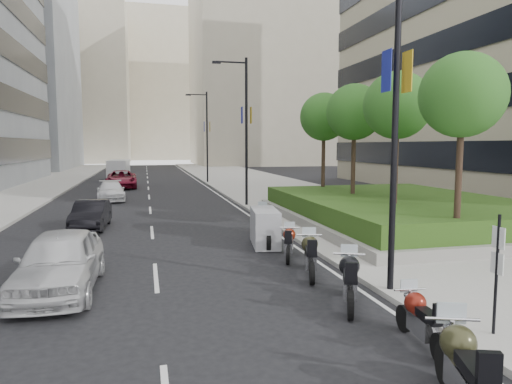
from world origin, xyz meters
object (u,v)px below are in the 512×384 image
object	(u,v)px
lamp_post_0	(390,93)
motorcycle_2	(349,280)
motorcycle_5	(265,228)
motorcycle_0	(463,370)
car_a	(60,262)
car_b	(91,215)
lamp_post_1	(244,124)
motorcycle_3	(310,255)
delivery_van	(119,171)
motorcycle_1	(420,319)
motorcycle_6	(261,220)
lamp_post_2	(205,132)
motorcycle_4	(289,243)
car_d	(121,179)
parking_sign	(497,268)
car_c	(111,191)

from	to	relation	value
lamp_post_0	motorcycle_2	distance (m)	4.64
motorcycle_5	motorcycle_0	bearing A→B (deg)	-172.34
car_a	car_b	size ratio (longest dim) A/B	1.20
lamp_post_1	car_b	world-z (taller)	lamp_post_1
motorcycle_3	delivery_van	bearing A→B (deg)	27.47
motorcycle_1	motorcycle_6	size ratio (longest dim) A/B	0.91
lamp_post_2	motorcycle_4	world-z (taller)	lamp_post_2
lamp_post_0	motorcycle_3	distance (m)	5.07
motorcycle_3	delivery_van	world-z (taller)	delivery_van
car_d	car_a	bearing A→B (deg)	-91.98
motorcycle_3	car_a	bearing A→B (deg)	105.52
parking_sign	motorcycle_2	distance (m)	3.23
lamp_post_1	lamp_post_2	bearing A→B (deg)	90.00
motorcycle_0	motorcycle_1	xyz separation A→B (m)	(0.71, 2.12, -0.12)
motorcycle_5	delivery_van	distance (m)	35.90
lamp_post_1	motorcycle_6	size ratio (longest dim) A/B	4.18
lamp_post_1	motorcycle_3	size ratio (longest dim) A/B	4.06
motorcycle_4	lamp_post_2	bearing A→B (deg)	17.82
car_b	car_d	distance (m)	20.41
motorcycle_4	lamp_post_1	bearing A→B (deg)	14.64
parking_sign	lamp_post_2	bearing A→B (deg)	90.99
motorcycle_3	lamp_post_2	bearing A→B (deg)	14.59
lamp_post_1	lamp_post_2	distance (m)	18.00
lamp_post_0	car_c	world-z (taller)	lamp_post_0
car_a	motorcycle_5	bearing A→B (deg)	32.75
motorcycle_3	motorcycle_4	world-z (taller)	motorcycle_3
motorcycle_1	car_d	xyz separation A→B (m)	(-7.10, 34.73, 0.26)
motorcycle_3	motorcycle_6	distance (m)	6.48
lamp_post_1	car_b	distance (m)	10.91
motorcycle_3	car_c	bearing A→B (deg)	35.51
motorcycle_2	motorcycle_6	bearing A→B (deg)	22.32
lamp_post_1	car_a	bearing A→B (deg)	-118.64
motorcycle_3	motorcycle_5	world-z (taller)	motorcycle_5
parking_sign	delivery_van	world-z (taller)	parking_sign
motorcycle_2	car_d	bearing A→B (deg)	34.96
lamp_post_2	motorcycle_1	distance (m)	38.11
car_c	car_d	world-z (taller)	car_d
parking_sign	car_a	xyz separation A→B (m)	(-8.73, 5.22, -0.65)
lamp_post_1	motorcycle_4	xyz separation A→B (m)	(-1.23, -12.85, -4.53)
motorcycle_2	car_a	bearing A→B (deg)	91.53
lamp_post_1	car_b	size ratio (longest dim) A/B	2.30
motorcycle_0	motorcycle_1	size ratio (longest dim) A/B	1.19
motorcycle_1	parking_sign	bearing A→B (deg)	-90.35
lamp_post_2	car_a	size ratio (longest dim) A/B	1.91
lamp_post_1	motorcycle_0	distance (m)	22.44
motorcycle_3	motorcycle_1	bearing A→B (deg)	-158.62
motorcycle_2	motorcycle_0	bearing A→B (deg)	-161.25
car_b	motorcycle_0	bearing A→B (deg)	-64.48
motorcycle_0	motorcycle_3	bearing A→B (deg)	16.90
motorcycle_2	delivery_van	bearing A→B (deg)	33.32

